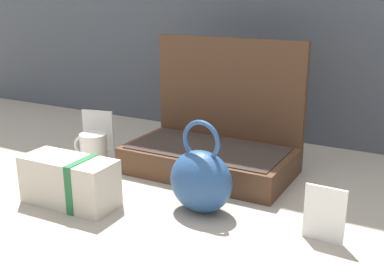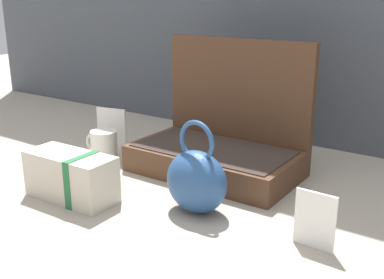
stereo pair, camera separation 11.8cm
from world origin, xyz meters
The scene contains 7 objects.
ground_plane centered at (0.00, 0.00, 0.00)m, with size 6.00×6.00×0.00m, color #9E9384.
open_suitcase centered at (-0.06, 0.17, 0.09)m, with size 0.47×0.27×0.38m.
teal_pouch_handbag centered at (0.04, -0.10, 0.08)m, with size 0.17×0.13×0.23m.
cream_toiletry_bag centered at (-0.26, -0.22, 0.06)m, with size 0.24×0.11×0.12m.
coffee_mug centered at (-0.41, 0.04, 0.05)m, with size 0.12×0.08×0.09m.
info_card_left centered at (0.33, -0.10, 0.06)m, with size 0.09×0.01×0.12m, color white.
poster_card_right centered at (-0.48, 0.15, 0.07)m, with size 0.11×0.01×0.13m, color white.
Camera 2 is at (0.61, -0.95, 0.50)m, focal length 43.93 mm.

